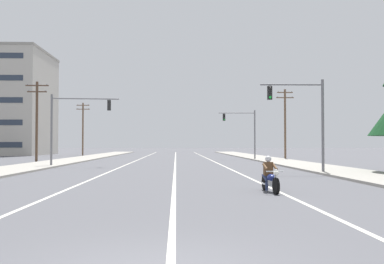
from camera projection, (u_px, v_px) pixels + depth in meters
name	position (u px, v px, depth m)	size (l,w,h in m)	color
lane_stripe_center	(175.00, 160.00, 51.50)	(0.16, 100.00, 0.01)	beige
lane_stripe_left	(137.00, 160.00, 51.33)	(0.16, 100.00, 0.01)	beige
lane_stripe_right	(211.00, 160.00, 51.66)	(0.16, 100.00, 0.01)	beige
sidewalk_kerb_right	(280.00, 161.00, 46.93)	(4.40, 110.00, 0.14)	#9E998E
sidewalk_kerb_left	(63.00, 161.00, 46.07)	(4.40, 110.00, 0.14)	#9E998E
motorcycle_with_rider	(270.00, 177.00, 17.43)	(0.70, 2.19, 1.46)	black
traffic_signal_near_right	(305.00, 112.00, 28.44)	(4.22, 0.37, 6.20)	slate
traffic_signal_near_left	(72.00, 118.00, 37.14)	(5.79, 0.67, 6.20)	slate
traffic_signal_mid_right	(244.00, 127.00, 54.39)	(4.68, 0.42, 6.20)	slate
utility_pole_left_near	(37.00, 119.00, 44.98)	(2.39, 0.26, 8.44)	#4C3828
utility_pole_right_far	(285.00, 121.00, 54.29)	(2.21, 0.26, 8.82)	brown
utility_pole_left_far	(83.00, 127.00, 72.10)	(2.25, 0.26, 8.81)	brown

